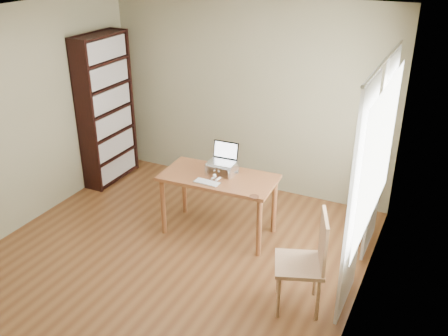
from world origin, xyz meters
TOP-DOWN VIEW (x-y plane):
  - room at (0.03, 0.01)m, footprint 4.04×4.54m
  - bookshelf at (-1.83, 1.55)m, footprint 0.30×0.90m
  - curtains at (1.92, 0.80)m, footprint 0.03×1.90m
  - desk at (0.24, 0.90)m, footprint 1.35×0.72m
  - laptop_stand at (0.24, 0.98)m, footprint 0.32×0.25m
  - laptop at (0.24, 1.04)m, footprint 0.32×0.27m
  - keyboard at (0.20, 0.68)m, footprint 0.30×0.13m
  - coaster at (0.80, 0.62)m, footprint 0.10×0.10m
  - cat at (0.27, 1.02)m, footprint 0.22×0.47m
  - chair at (1.58, 0.05)m, footprint 0.58×0.57m

SIDE VIEW (x-z plane):
  - chair at x=1.58m, z-range 0.04..1.05m
  - desk at x=0.24m, z-range 0.27..1.02m
  - coaster at x=0.80m, z-range 0.75..0.76m
  - keyboard at x=0.20m, z-range 0.75..0.77m
  - cat at x=0.27m, z-range 0.74..0.87m
  - laptop_stand at x=0.24m, z-range 0.77..0.90m
  - laptop at x=0.24m, z-range 0.83..1.05m
  - bookshelf at x=-1.83m, z-range 0.00..2.10m
  - curtains at x=1.92m, z-range 0.05..2.29m
  - room at x=0.03m, z-range -0.02..2.62m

